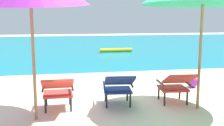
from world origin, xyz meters
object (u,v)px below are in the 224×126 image
object	(u,v)px
swim_buoy	(116,50)
lounge_chair_left	(58,90)
lounge_chair_right	(176,84)
lounge_chair_center	(118,86)
beach_ball	(192,82)

from	to	relation	value
swim_buoy	lounge_chair_left	xyz separation A→B (m)	(-2.73, -8.36, 0.31)
lounge_chair_left	lounge_chair_right	world-z (taller)	same
swim_buoy	lounge_chair_center	bearing A→B (deg)	-101.13
lounge_chair_center	lounge_chair_right	xyz separation A→B (m)	(1.10, -0.07, 0.00)
swim_buoy	lounge_chair_right	bearing A→B (deg)	-93.65
swim_buoy	lounge_chair_right	world-z (taller)	lounge_chair_right
lounge_chair_right	lounge_chair_left	bearing A→B (deg)	179.66
lounge_chair_center	swim_buoy	bearing A→B (deg)	78.87
beach_ball	lounge_chair_left	bearing A→B (deg)	-159.50
lounge_chair_left	lounge_chair_center	bearing A→B (deg)	2.79
lounge_chair_center	beach_ball	distance (m)	2.36
beach_ball	lounge_chair_right	bearing A→B (deg)	-128.74
swim_buoy	lounge_chair_left	bearing A→B (deg)	-108.09
lounge_chair_center	beach_ball	bearing A→B (deg)	28.68
lounge_chair_left	lounge_chair_right	xyz separation A→B (m)	(2.20, -0.01, 0.00)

